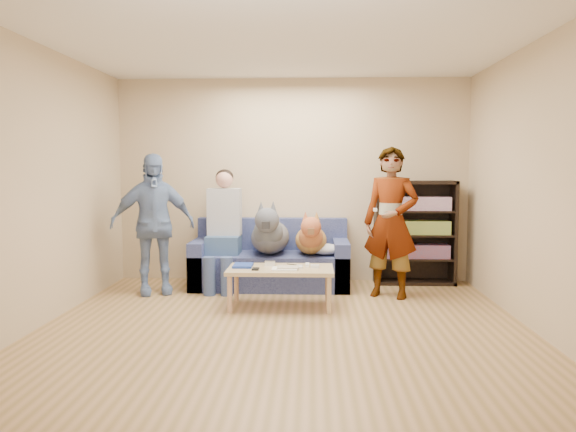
{
  "coord_description": "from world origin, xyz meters",
  "views": [
    {
      "loc": [
        0.26,
        -4.75,
        1.47
      ],
      "look_at": [
        0.0,
        1.2,
        0.95
      ],
      "focal_mm": 35.0,
      "sensor_mm": 36.0,
      "label": 1
    }
  ],
  "objects_px": {
    "camera_silver": "(270,263)",
    "notebook_blue": "(243,265)",
    "dog_gray": "(270,234)",
    "person_standing_right": "(391,222)",
    "person_standing_left": "(153,224)",
    "coffee_table": "(281,272)",
    "dog_tan": "(311,238)",
    "sofa": "(271,263)",
    "person_seated": "(223,225)",
    "bookshelf": "(415,230)"
  },
  "relations": [
    {
      "from": "camera_silver",
      "to": "notebook_blue",
      "type": "bearing_deg",
      "value": -165.96
    },
    {
      "from": "camera_silver",
      "to": "dog_gray",
      "type": "distance_m",
      "value": 0.8
    },
    {
      "from": "person_standing_right",
      "to": "person_standing_left",
      "type": "height_order",
      "value": "person_standing_right"
    },
    {
      "from": "coffee_table",
      "to": "dog_tan",
      "type": "bearing_deg",
      "value": 70.32
    },
    {
      "from": "dog_gray",
      "to": "dog_tan",
      "type": "distance_m",
      "value": 0.5
    },
    {
      "from": "dog_tan",
      "to": "coffee_table",
      "type": "distance_m",
      "value": 0.97
    },
    {
      "from": "sofa",
      "to": "person_seated",
      "type": "height_order",
      "value": "person_seated"
    },
    {
      "from": "person_standing_right",
      "to": "person_standing_left",
      "type": "distance_m",
      "value": 2.73
    },
    {
      "from": "person_standing_left",
      "to": "notebook_blue",
      "type": "bearing_deg",
      "value": -46.58
    },
    {
      "from": "person_standing_right",
      "to": "dog_tan",
      "type": "relative_size",
      "value": 1.48
    },
    {
      "from": "person_seated",
      "to": "sofa",
      "type": "bearing_deg",
      "value": 12.58
    },
    {
      "from": "person_standing_left",
      "to": "sofa",
      "type": "distance_m",
      "value": 1.51
    },
    {
      "from": "person_standing_right",
      "to": "camera_silver",
      "type": "bearing_deg",
      "value": -139.78
    },
    {
      "from": "person_standing_right",
      "to": "dog_tan",
      "type": "distance_m",
      "value": 0.99
    },
    {
      "from": "person_standing_left",
      "to": "notebook_blue",
      "type": "height_order",
      "value": "person_standing_left"
    },
    {
      "from": "coffee_table",
      "to": "bookshelf",
      "type": "distance_m",
      "value": 2.1
    },
    {
      "from": "notebook_blue",
      "to": "camera_silver",
      "type": "xyz_separation_m",
      "value": [
        0.28,
        0.07,
        0.01
      ]
    },
    {
      "from": "camera_silver",
      "to": "person_seated",
      "type": "bearing_deg",
      "value": 127.6
    },
    {
      "from": "notebook_blue",
      "to": "sofa",
      "type": "xyz_separation_m",
      "value": [
        0.22,
        1.01,
        -0.15
      ]
    },
    {
      "from": "camera_silver",
      "to": "dog_tan",
      "type": "distance_m",
      "value": 0.9
    },
    {
      "from": "notebook_blue",
      "to": "coffee_table",
      "type": "distance_m",
      "value": 0.41
    },
    {
      "from": "person_standing_right",
      "to": "person_seated",
      "type": "xyz_separation_m",
      "value": [
        -1.96,
        0.41,
        -0.08
      ]
    },
    {
      "from": "camera_silver",
      "to": "bookshelf",
      "type": "distance_m",
      "value": 2.11
    },
    {
      "from": "sofa",
      "to": "coffee_table",
      "type": "relative_size",
      "value": 1.73
    },
    {
      "from": "bookshelf",
      "to": "person_seated",
      "type": "bearing_deg",
      "value": -171.34
    },
    {
      "from": "bookshelf",
      "to": "camera_silver",
      "type": "bearing_deg",
      "value": -146.03
    },
    {
      "from": "person_seated",
      "to": "dog_tan",
      "type": "xyz_separation_m",
      "value": [
        1.06,
        -0.05,
        -0.15
      ]
    },
    {
      "from": "person_standing_right",
      "to": "bookshelf",
      "type": "distance_m",
      "value": 0.88
    },
    {
      "from": "notebook_blue",
      "to": "person_seated",
      "type": "height_order",
      "value": "person_seated"
    },
    {
      "from": "sofa",
      "to": "person_standing_right",
      "type": "bearing_deg",
      "value": -20.93
    },
    {
      "from": "camera_silver",
      "to": "coffee_table",
      "type": "xyz_separation_m",
      "value": [
        0.12,
        -0.12,
        -0.07
      ]
    },
    {
      "from": "coffee_table",
      "to": "camera_silver",
      "type": "bearing_deg",
      "value": 135.0
    },
    {
      "from": "notebook_blue",
      "to": "coffee_table",
      "type": "height_order",
      "value": "notebook_blue"
    },
    {
      "from": "camera_silver",
      "to": "bookshelf",
      "type": "height_order",
      "value": "bookshelf"
    },
    {
      "from": "person_standing_left",
      "to": "person_seated",
      "type": "height_order",
      "value": "person_standing_left"
    },
    {
      "from": "person_standing_right",
      "to": "notebook_blue",
      "type": "bearing_deg",
      "value": -140.28
    },
    {
      "from": "person_standing_left",
      "to": "coffee_table",
      "type": "relative_size",
      "value": 1.48
    },
    {
      "from": "person_standing_right",
      "to": "person_seated",
      "type": "distance_m",
      "value": 2.0
    },
    {
      "from": "person_seated",
      "to": "notebook_blue",
      "type": "bearing_deg",
      "value": -68.6
    },
    {
      "from": "notebook_blue",
      "to": "dog_gray",
      "type": "bearing_deg",
      "value": 75.23
    },
    {
      "from": "notebook_blue",
      "to": "dog_gray",
      "type": "distance_m",
      "value": 0.89
    },
    {
      "from": "person_standing_right",
      "to": "sofa",
      "type": "bearing_deg",
      "value": -177.68
    },
    {
      "from": "person_standing_right",
      "to": "coffee_table",
      "type": "xyz_separation_m",
      "value": [
        -1.21,
        -0.53,
        -0.48
      ]
    },
    {
      "from": "person_standing_left",
      "to": "camera_silver",
      "type": "relative_size",
      "value": 14.78
    },
    {
      "from": "sofa",
      "to": "dog_tan",
      "type": "bearing_deg",
      "value": -19.48
    },
    {
      "from": "person_standing_right",
      "to": "coffee_table",
      "type": "bearing_deg",
      "value": -133.28
    },
    {
      "from": "camera_silver",
      "to": "coffee_table",
      "type": "relative_size",
      "value": 0.1
    },
    {
      "from": "person_standing_right",
      "to": "bookshelf",
      "type": "relative_size",
      "value": 1.31
    },
    {
      "from": "camera_silver",
      "to": "person_standing_left",
      "type": "bearing_deg",
      "value": 161.35
    },
    {
      "from": "camera_silver",
      "to": "dog_tan",
      "type": "height_order",
      "value": "dog_tan"
    }
  ]
}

